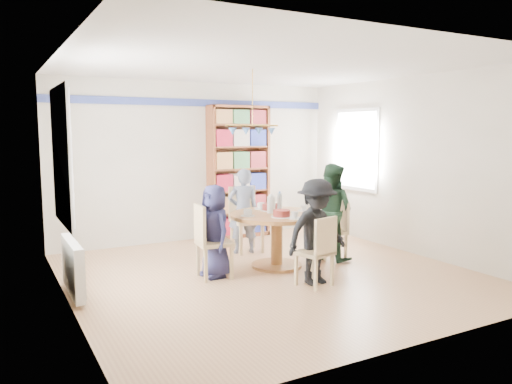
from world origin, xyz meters
TOP-DOWN VIEW (x-y plane):
  - ground at (0.00, 0.00)m, footprint 5.00×5.00m
  - room_shell at (-0.26, 0.87)m, footprint 5.00×5.00m
  - radiator at (-2.42, 0.30)m, footprint 0.12×1.00m
  - dining_table at (0.26, 0.28)m, footprint 1.30×1.30m
  - chair_left at (-0.78, 0.24)m, footprint 0.46×0.46m
  - chair_right at (1.29, 0.25)m, footprint 0.49×0.49m
  - chair_far at (0.32, 1.35)m, footprint 0.48×0.48m
  - chair_near at (0.25, -0.73)m, footprint 0.47×0.47m
  - person_left at (-0.68, 0.27)m, footprint 0.44×0.62m
  - person_right at (1.19, 0.27)m, footprint 0.71×0.81m
  - person_far at (0.22, 1.21)m, footprint 0.54×0.43m
  - person_near at (0.30, -0.61)m, footprint 0.87×0.53m
  - bookshelf at (0.70, 2.34)m, footprint 1.10×0.33m
  - tableware at (0.24, 0.31)m, footprint 1.09×1.09m

SIDE VIEW (x-z plane):
  - ground at x=0.00m, z-range 0.00..0.00m
  - radiator at x=-2.42m, z-range 0.05..0.65m
  - chair_right at x=1.29m, z-range 0.04..0.90m
  - chair_near at x=0.25m, z-range 0.04..0.91m
  - chair_left at x=-0.78m, z-range 0.05..1.00m
  - chair_far at x=0.32m, z-range 0.05..1.06m
  - dining_table at x=0.26m, z-range 0.18..0.93m
  - person_left at x=-0.68m, z-range 0.00..1.20m
  - person_near at x=0.30m, z-range 0.00..1.30m
  - person_far at x=0.22m, z-range 0.00..1.31m
  - person_right at x=1.19m, z-range 0.00..1.41m
  - tableware at x=0.24m, z-range 0.67..0.96m
  - bookshelf at x=0.70m, z-range -0.02..2.30m
  - room_shell at x=-0.26m, z-range -0.85..4.15m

